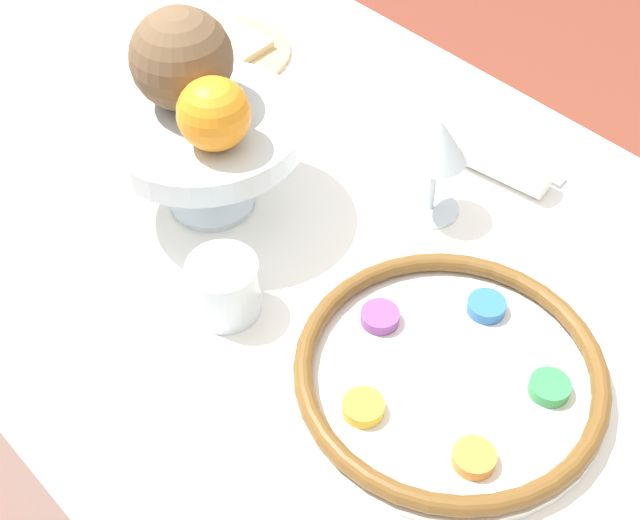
% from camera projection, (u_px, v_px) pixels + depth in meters
% --- Properties ---
extents(dining_table, '(1.56, 0.80, 0.77)m').
position_uv_depth(dining_table, '(327.00, 428.00, 1.31)').
color(dining_table, white).
rests_on(dining_table, ground_plane).
extents(seder_plate, '(0.32, 0.32, 0.03)m').
position_uv_depth(seder_plate, '(450.00, 373.00, 0.89)').
color(seder_plate, silver).
rests_on(seder_plate, dining_table).
extents(wine_glass, '(0.07, 0.07, 0.14)m').
position_uv_depth(wine_glass, '(438.00, 145.00, 1.00)').
color(wine_glass, silver).
rests_on(wine_glass, dining_table).
extents(fruit_stand, '(0.23, 0.23, 0.13)m').
position_uv_depth(fruit_stand, '(205.00, 134.00, 1.01)').
color(fruit_stand, silver).
rests_on(fruit_stand, dining_table).
extents(orange_fruit, '(0.08, 0.08, 0.08)m').
position_uv_depth(orange_fruit, '(214.00, 114.00, 0.93)').
color(orange_fruit, orange).
rests_on(orange_fruit, fruit_stand).
extents(coconut, '(0.11, 0.11, 0.11)m').
position_uv_depth(coconut, '(181.00, 59.00, 0.97)').
color(coconut, brown).
rests_on(coconut, fruit_stand).
extents(bread_plate, '(0.18, 0.18, 0.02)m').
position_uv_depth(bread_plate, '(229.00, 50.00, 1.29)').
color(bread_plate, tan).
rests_on(bread_plate, dining_table).
extents(napkin_roll, '(0.19, 0.07, 0.04)m').
position_uv_depth(napkin_roll, '(480.00, 154.00, 1.11)').
color(napkin_roll, white).
rests_on(napkin_roll, dining_table).
extents(cup_near, '(0.08, 0.08, 0.07)m').
position_uv_depth(cup_near, '(224.00, 287.00, 0.95)').
color(cup_near, silver).
rests_on(cup_near, dining_table).
extents(spoon, '(0.15, 0.04, 0.01)m').
position_uv_depth(spoon, '(511.00, 158.00, 1.14)').
color(spoon, silver).
rests_on(spoon, dining_table).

